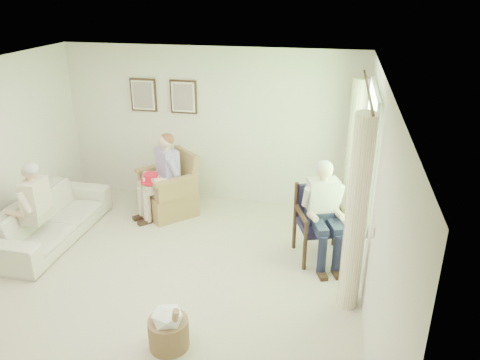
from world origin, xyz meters
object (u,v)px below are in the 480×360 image
at_px(wicker_armchair, 169,194).
at_px(wood_armchair, 322,219).
at_px(person_dark, 323,206).
at_px(person_sofa, 31,203).
at_px(red_hat, 151,179).
at_px(sofa, 51,219).
at_px(hatbox, 168,327).
at_px(person_wicker, 164,171).

height_order(wicker_armchair, wood_armchair, wicker_armchair).
distance_m(wicker_armchair, person_dark, 2.71).
bearing_deg(person_sofa, wood_armchair, 96.04).
bearing_deg(person_sofa, person_dark, 93.70).
bearing_deg(person_dark, wicker_armchair, 139.15).
height_order(wood_armchair, red_hat, wood_armchair).
bearing_deg(wicker_armchair, red_hat, -79.99).
bearing_deg(wicker_armchair, person_sofa, -89.02).
distance_m(wood_armchair, person_dark, 0.31).
bearing_deg(red_hat, sofa, -143.67).
distance_m(wood_armchair, red_hat, 2.73).
bearing_deg(wicker_armchair, wood_armchair, 26.17).
xyz_separation_m(person_sofa, hatbox, (2.46, -1.43, -0.49)).
relative_size(sofa, red_hat, 6.84).
height_order(wood_armchair, sofa, wood_armchair).
relative_size(red_hat, hatbox, 0.51).
bearing_deg(person_wicker, person_dark, 25.56).
xyz_separation_m(wicker_armchair, person_sofa, (-1.41, -1.52, 0.41)).
relative_size(person_wicker, person_sofa, 1.04).
height_order(wood_armchair, person_sofa, person_sofa).
xyz_separation_m(wicker_armchair, wood_armchair, (2.49, -0.79, 0.22)).
relative_size(wood_armchair, red_hat, 3.12).
bearing_deg(sofa, wood_armchair, -84.39).
xyz_separation_m(wicker_armchair, hatbox, (1.06, -2.95, -0.08)).
xyz_separation_m(person_dark, person_sofa, (-3.90, -0.57, -0.07)).
xyz_separation_m(wood_armchair, red_hat, (-2.67, 0.52, 0.15)).
distance_m(wood_armchair, person_sofa, 3.97).
relative_size(wicker_armchair, hatbox, 1.65).
relative_size(wood_armchair, hatbox, 1.60).
relative_size(person_wicker, person_dark, 0.97).
relative_size(wood_armchair, person_dark, 0.72).
relative_size(person_sofa, hatbox, 2.08).
bearing_deg(person_dark, sofa, 163.28).
xyz_separation_m(wicker_armchair, red_hat, (-0.18, -0.27, 0.37)).
distance_m(person_wicker, person_dark, 2.62).
relative_size(wicker_armchair, person_dark, 0.74).
relative_size(person_wicker, red_hat, 4.23).
distance_m(person_dark, hatbox, 2.53).
xyz_separation_m(wood_armchair, hatbox, (-1.44, -2.16, -0.30)).
bearing_deg(sofa, person_dark, -86.79).
xyz_separation_m(person_wicker, person_sofa, (-1.41, -1.39, -0.04)).
distance_m(sofa, person_wicker, 1.81).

